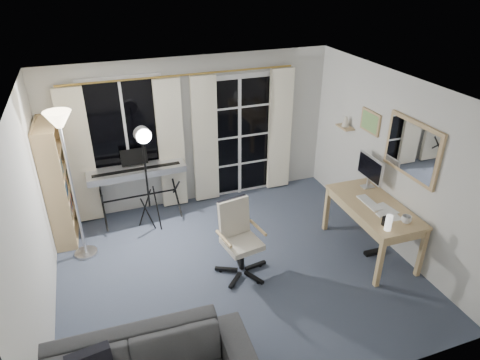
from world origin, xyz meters
name	(u,v)px	position (x,y,z in m)	size (l,w,h in m)	color
floor	(236,269)	(0.00, 0.00, -0.01)	(4.50, 4.00, 0.02)	#363E4F
window	(124,123)	(-1.05, 1.97, 1.50)	(1.20, 0.08, 1.40)	white
french_door	(239,137)	(0.75, 1.97, 1.03)	(1.32, 0.09, 2.11)	white
curtains	(188,142)	(-0.14, 1.88, 1.09)	(3.60, 0.07, 2.13)	gold
bookshelf	(55,187)	(-2.12, 1.56, 0.84)	(0.31, 0.83, 1.77)	tan
torchiere_lamp	(63,143)	(-1.86, 1.02, 1.67)	(0.36, 0.36, 2.08)	#B2B2B7
keyboard_piano	(137,172)	(-0.98, 1.70, 0.80)	(1.46, 0.73, 1.05)	black
studio_light	(144,147)	(-0.88, 1.31, 1.36)	(0.33, 0.34, 1.69)	black
office_chair	(237,231)	(0.03, 0.01, 0.59)	(0.69, 0.69, 1.00)	black
desk	(374,210)	(1.88, -0.25, 0.66)	(0.73, 1.42, 0.75)	tan
monitor	(370,169)	(2.08, 0.20, 1.04)	(0.18, 0.54, 0.47)	silver
desk_clutter	(379,225)	(1.81, -0.48, 0.59)	(0.45, 0.85, 0.95)	white
mug	(407,219)	(1.98, -0.75, 0.81)	(0.12, 0.10, 0.12)	silver
wall_mirror	(412,149)	(2.22, -0.35, 1.55)	(0.04, 0.94, 0.74)	tan
framed_print	(370,122)	(2.23, 0.55, 1.60)	(0.03, 0.42, 0.32)	tan
wall_shelf	(345,124)	(2.16, 1.05, 1.41)	(0.16, 0.30, 0.18)	tan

